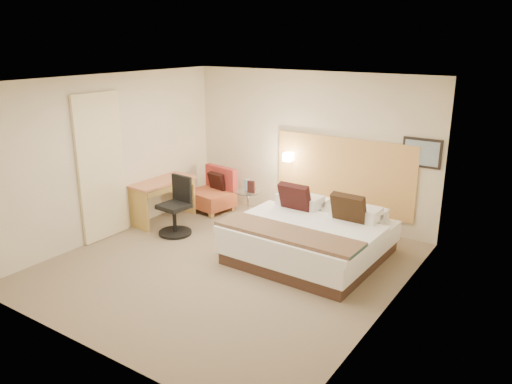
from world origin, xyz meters
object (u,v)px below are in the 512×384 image
Objects in this scene: side_table at (248,204)px; desk at (163,189)px; lounge_chair at (213,194)px; desk_chair at (176,211)px; bed at (311,236)px.

side_table is 0.46× the size of desk.
lounge_chair reaches higher than desk.
desk is 1.27× the size of desk_chair.
lounge_chair is 1.35m from desk_chair.
side_table is 1.38m from desk_chair.
desk is at bearing -111.38° from lounge_chair.
desk_chair is at bearing -79.25° from lounge_chair.
lounge_chair is 0.70× the size of desk.
lounge_chair is at bearing 100.75° from desk_chair.
desk is (-0.38, -0.98, 0.27)m from lounge_chair.
bed is at bearing -24.84° from side_table.
lounge_chair is 1.08m from desk.
bed is 2.47× the size of lounge_chair.
bed reaches higher than desk.
lounge_chair is 0.90m from side_table.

